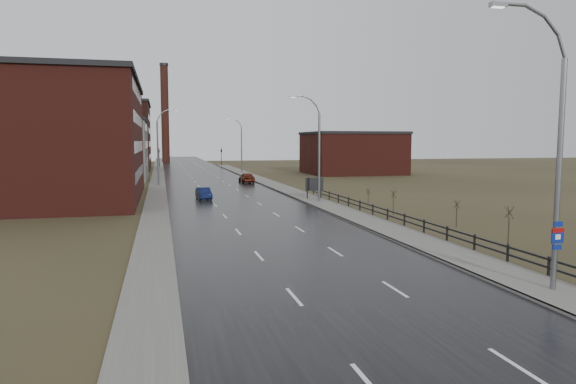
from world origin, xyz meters
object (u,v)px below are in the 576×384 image
streetlight_main (553,153)px  billboard (314,185)px  car_near (204,194)px  car_far (247,178)px

streetlight_main → billboard: streetlight_main is taller
streetlight_main → car_near: (-11.47, 39.80, -5.40)m
streetlight_main → car_far: streetlight_main is taller
billboard → car_far: bearing=98.2°
streetlight_main → billboard: (0.63, 36.71, -4.36)m
billboard → car_near: 12.53m
streetlight_main → billboard: bearing=89.0°
streetlight_main → car_far: 61.93m
streetlight_main → car_near: size_ratio=3.02×
billboard → car_near: billboard is taller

